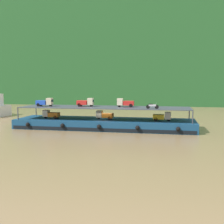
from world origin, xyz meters
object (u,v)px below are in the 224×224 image
object	(u,v)px
mini_truck_lower_aft	(105,115)
mini_truck_lower_mid	(162,116)
mini_truck_upper_mid	(86,102)
mini_truck_upper_stern	(45,102)
motorcycle_upper_port	(152,106)
mini_truck_lower_stern	(51,114)
mini_truck_upper_fore	(125,103)
cargo_barge	(105,124)

from	to	relation	value
mini_truck_lower_aft	mini_truck_lower_mid	distance (m)	9.25
mini_truck_upper_mid	mini_truck_upper_stern	bearing A→B (deg)	-171.14
mini_truck_lower_aft	motorcycle_upper_port	world-z (taller)	motorcycle_upper_port
mini_truck_lower_aft	mini_truck_lower_mid	size ratio (longest dim) A/B	1.01
mini_truck_lower_stern	mini_truck_upper_stern	xyz separation A→B (m)	(-1.05, 0.06, 2.00)
mini_truck_lower_mid	mini_truck_upper_stern	world-z (taller)	mini_truck_upper_stern
mini_truck_lower_aft	mini_truck_upper_fore	distance (m)	3.91
mini_truck_lower_mid	mini_truck_upper_fore	world-z (taller)	mini_truck_upper_fore
mini_truck_lower_mid	mini_truck_upper_stern	size ratio (longest dim) A/B	1.00
cargo_barge	mini_truck_upper_mid	size ratio (longest dim) A/B	10.44
mini_truck_upper_stern	mini_truck_upper_fore	world-z (taller)	same
cargo_barge	mini_truck_upper_mid	world-z (taller)	mini_truck_upper_mid
mini_truck_lower_stern	mini_truck_upper_fore	bearing A→B (deg)	5.56
cargo_barge	mini_truck_upper_mid	xyz separation A→B (m)	(-3.36, 0.62, 3.44)
mini_truck_lower_mid	mini_truck_upper_mid	bearing A→B (deg)	175.99
mini_truck_lower_aft	mini_truck_upper_mid	world-z (taller)	mini_truck_upper_mid
mini_truck_lower_stern	mini_truck_lower_aft	size ratio (longest dim) A/B	0.99
cargo_barge	mini_truck_upper_stern	bearing A→B (deg)	-177.54
mini_truck_upper_mid	mini_truck_upper_fore	distance (m)	6.65
mini_truck_upper_stern	motorcycle_upper_port	distance (m)	17.97
mini_truck_upper_stern	mini_truck_upper_fore	xyz separation A→B (m)	(13.41, 1.14, 0.00)
motorcycle_upper_port	mini_truck_upper_fore	bearing A→B (deg)	149.58
mini_truck_upper_fore	mini_truck_lower_stern	bearing A→B (deg)	-174.44
mini_truck_upper_mid	mini_truck_upper_fore	xyz separation A→B (m)	(6.65, 0.09, 0.00)
cargo_barge	mini_truck_lower_aft	size ratio (longest dim) A/B	10.35
mini_truck_upper_stern	motorcycle_upper_port	world-z (taller)	mini_truck_upper_stern
cargo_barge	mini_truck_lower_mid	distance (m)	9.38
cargo_barge	motorcycle_upper_port	xyz separation A→B (m)	(7.78, -1.94, 3.18)
mini_truck_upper_mid	motorcycle_upper_port	size ratio (longest dim) A/B	1.46
cargo_barge	mini_truck_lower_aft	xyz separation A→B (m)	(0.01, -0.06, 1.44)
mini_truck_lower_stern	mini_truck_lower_mid	bearing A→B (deg)	0.72
mini_truck_upper_fore	motorcycle_upper_port	bearing A→B (deg)	-30.42
mini_truck_upper_stern	mini_truck_lower_aft	bearing A→B (deg)	2.11
mini_truck_lower_aft	mini_truck_lower_mid	world-z (taller)	same
motorcycle_upper_port	mini_truck_lower_stern	bearing A→B (deg)	175.12
mini_truck_lower_mid	motorcycle_upper_port	distance (m)	2.83
mini_truck_lower_stern	mini_truck_upper_stern	bearing A→B (deg)	176.72
mini_truck_lower_stern	motorcycle_upper_port	distance (m)	17.01
mini_truck_upper_mid	motorcycle_upper_port	distance (m)	11.44
mini_truck_lower_aft	motorcycle_upper_port	distance (m)	8.18
mini_truck_upper_stern	mini_truck_lower_stern	bearing A→B (deg)	-3.28
mini_truck_lower_mid	mini_truck_upper_stern	xyz separation A→B (m)	(-19.39, -0.17, 2.00)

